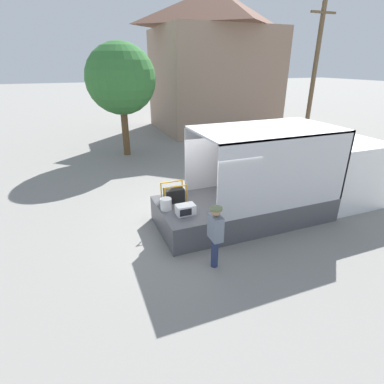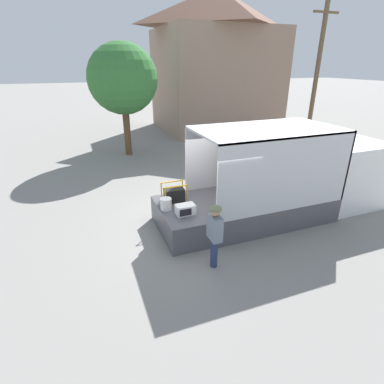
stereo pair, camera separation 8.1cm
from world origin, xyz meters
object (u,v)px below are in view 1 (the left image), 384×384
Objects in this scene: microwave at (186,210)px; street_tree at (121,79)px; portable_generator at (175,195)px; orange_bucket at (166,204)px; utility_pole at (314,72)px; worker_person at (215,232)px; box_truck at (306,182)px.

street_tree is at bearing 90.12° from microwave.
portable_generator is 2.11× the size of orange_bucket.
microwave is 0.07× the size of utility_pole.
utility_pole is at bearing 41.75° from worker_person.
street_tree reaches higher than worker_person.
microwave is 1.55× the size of orange_bucket.
utility_pole reaches higher than street_tree.
street_tree reaches higher than box_truck.
portable_generator is at bearing 173.44° from box_truck.
microwave is 0.64m from orange_bucket.
portable_generator reaches higher than orange_bucket.
utility_pole is at bearing 34.62° from orange_bucket.
worker_person is 11.20m from street_tree.
utility_pole is 12.10m from street_tree.
microwave is 1.48m from worker_person.
box_truck is 4.55m from microwave.
worker_person is 0.29× the size of street_tree.
street_tree is at bearing 90.09° from portable_generator.
portable_generator is 0.61m from orange_bucket.
street_tree is at bearing 91.27° from worker_person.
orange_bucket is 2.06m from worker_person.
box_truck is 4.71m from worker_person.
utility_pole is at bearing 37.05° from microwave.
microwave is 0.09× the size of street_tree.
microwave is 0.32× the size of worker_person.
box_truck is 19.51× the size of orange_bucket.
worker_person is (-4.31, -1.88, 0.05)m from box_truck.
microwave is (-4.53, -0.42, -0.02)m from box_truck.
box_truck is at bearing -62.97° from street_tree.
orange_bucket is 15.52m from utility_pole.
microwave is at bearing -89.56° from portable_generator.
worker_person is at bearing -138.25° from utility_pole.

